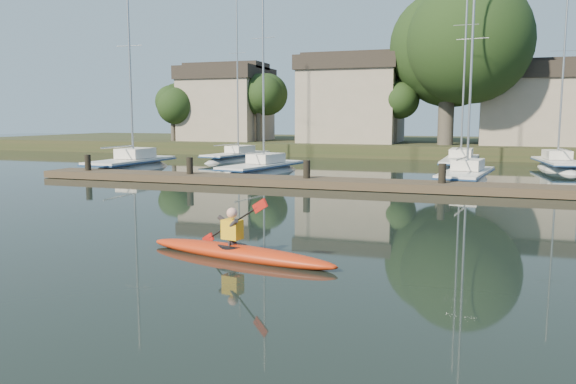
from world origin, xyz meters
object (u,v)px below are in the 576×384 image
(sailboat_5, at_px, (237,163))
(sailboat_6, at_px, (460,170))
(sailboat_0, at_px, (132,173))
(kayak, at_px, (237,249))
(sailboat_1, at_px, (262,177))
(sailboat_3, at_px, (466,186))
(sailboat_7, at_px, (558,172))
(dock, at_px, (372,184))

(sailboat_5, distance_m, sailboat_6, 15.73)
(sailboat_0, bearing_deg, kayak, -49.45)
(kayak, relative_size, sailboat_1, 0.39)
(sailboat_3, bearing_deg, sailboat_6, 101.99)
(sailboat_0, xyz_separation_m, sailboat_5, (2.95, 8.95, 0.04))
(sailboat_3, relative_size, sailboat_7, 0.97)
(sailboat_7, bearing_deg, kayak, -116.61)
(sailboat_1, xyz_separation_m, sailboat_3, (10.94, -0.72, -0.00))
(kayak, bearing_deg, sailboat_1, 121.02)
(sailboat_1, height_order, sailboat_5, sailboat_5)
(sailboat_0, relative_size, sailboat_1, 0.99)
(kayak, bearing_deg, sailboat_6, 92.51)
(sailboat_6, bearing_deg, sailboat_1, -139.64)
(sailboat_0, bearing_deg, sailboat_6, 25.07)
(kayak, xyz_separation_m, sailboat_6, (4.11, 25.92, -0.37))
(kayak, bearing_deg, sailboat_5, 125.25)
(sailboat_3, relative_size, sailboat_6, 0.79)
(sailboat_6, bearing_deg, dock, -102.31)
(sailboat_5, distance_m, sailboat_7, 21.41)
(sailboat_3, xyz_separation_m, sailboat_5, (-16.23, 9.29, 0.01))
(sailboat_7, bearing_deg, sailboat_3, -126.11)
(kayak, relative_size, sailboat_6, 0.33)
(sailboat_0, distance_m, sailboat_5, 9.42)
(sailboat_1, xyz_separation_m, sailboat_5, (-5.29, 8.57, 0.01))
(sailboat_0, distance_m, sailboat_6, 20.50)
(dock, distance_m, sailboat_0, 15.88)
(dock, xyz_separation_m, sailboat_7, (9.09, 12.91, -0.39))
(sailboat_1, relative_size, sailboat_7, 1.05)
(dock, xyz_separation_m, sailboat_6, (3.40, 12.77, -0.38))
(kayak, relative_size, sailboat_0, 0.39)
(dock, distance_m, sailboat_5, 18.11)
(sailboat_5, bearing_deg, sailboat_6, 8.59)
(kayak, xyz_separation_m, dock, (0.70, 13.15, 0.01))
(sailboat_1, bearing_deg, sailboat_5, 132.65)
(dock, distance_m, sailboat_7, 15.79)
(sailboat_1, relative_size, sailboat_6, 0.85)
(dock, relative_size, sailboat_0, 2.66)
(sailboat_0, height_order, sailboat_5, sailboat_5)
(sailboat_6, bearing_deg, kayak, -96.39)
(kayak, distance_m, dock, 13.17)
(sailboat_1, distance_m, sailboat_6, 13.19)
(sailboat_3, bearing_deg, dock, -125.83)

